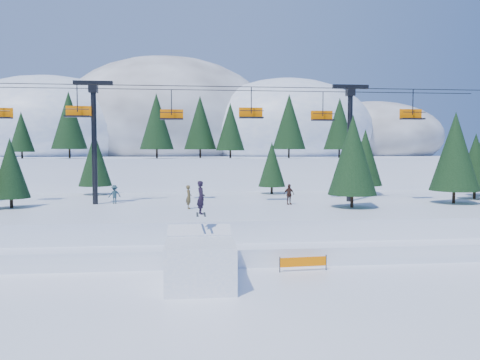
{
  "coord_description": "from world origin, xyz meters",
  "views": [
    {
      "loc": [
        -0.93,
        -22.17,
        6.94
      ],
      "look_at": [
        2.0,
        6.0,
        5.2
      ],
      "focal_mm": 35.0,
      "sensor_mm": 36.0,
      "label": 1
    }
  ],
  "objects": [
    {
      "name": "distant_skiers",
      "position": [
        2.91,
        18.17,
        3.35
      ],
      "size": [
        22.08,
        9.48,
        1.84
      ],
      "color": "#3A221A",
      "rests_on": "mid_shelf"
    },
    {
      "name": "berm",
      "position": [
        0.0,
        8.0,
        0.55
      ],
      "size": [
        70.0,
        6.0,
        1.1
      ],
      "primitive_type": "cube",
      "color": "white",
      "rests_on": "ground"
    },
    {
      "name": "conifer_stand",
      "position": [
        1.35,
        18.33,
        6.58
      ],
      "size": [
        63.54,
        17.12,
        7.94
      ],
      "color": "black",
      "rests_on": "mid_shelf"
    },
    {
      "name": "mid_shelf",
      "position": [
        0.0,
        18.0,
        1.25
      ],
      "size": [
        70.0,
        22.0,
        2.5
      ],
      "primitive_type": "cube",
      "color": "white",
      "rests_on": "ground"
    },
    {
      "name": "jump_kicker",
      "position": [
        -0.52,
        1.84,
        1.3
      ],
      "size": [
        3.48,
        4.75,
        5.34
      ],
      "color": "white",
      "rests_on": "ground"
    },
    {
      "name": "ground",
      "position": [
        0.0,
        0.0,
        0.0
      ],
      "size": [
        160.0,
        160.0,
        0.0
      ],
      "primitive_type": "plane",
      "color": "white",
      "rests_on": "ground"
    },
    {
      "name": "mountain_ridge",
      "position": [
        -5.08,
        73.37,
        9.64
      ],
      "size": [
        119.0,
        60.0,
        26.46
      ],
      "color": "white",
      "rests_on": "ground"
    },
    {
      "name": "chairlift",
      "position": [
        1.6,
        18.05,
        9.32
      ],
      "size": [
        46.0,
        3.21,
        10.28
      ],
      "color": "black",
      "rests_on": "mid_shelf"
    },
    {
      "name": "banner_near",
      "position": [
        5.48,
        4.02,
        0.54
      ],
      "size": [
        2.85,
        0.29,
        0.9
      ],
      "color": "black",
      "rests_on": "ground"
    },
    {
      "name": "banner_far",
      "position": [
        12.22,
        5.65,
        0.54
      ],
      "size": [
        2.84,
        0.38,
        0.9
      ],
      "color": "black",
      "rests_on": "ground"
    }
  ]
}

